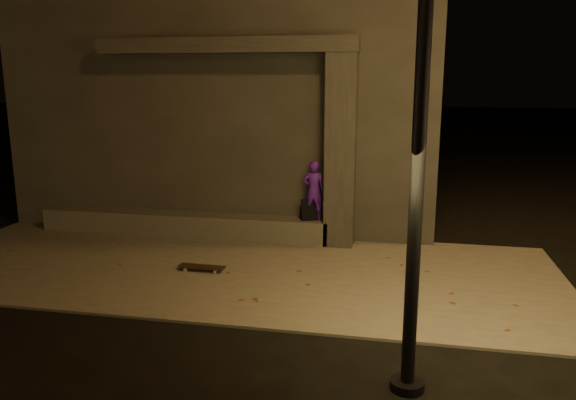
% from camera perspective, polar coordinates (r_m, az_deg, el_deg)
% --- Properties ---
extents(ground, '(120.00, 120.00, 0.00)m').
position_cam_1_polar(ground, '(7.92, -10.59, -11.61)').
color(ground, black).
rests_on(ground, ground).
extents(sidewalk, '(11.00, 4.40, 0.04)m').
position_cam_1_polar(sidewalk, '(9.66, -6.15, -6.89)').
color(sidewalk, '#656159').
rests_on(sidewalk, ground).
extents(building, '(9.00, 5.10, 5.22)m').
position_cam_1_polar(building, '(13.73, -4.72, 9.83)').
color(building, '#34312F').
rests_on(building, ground).
extents(ledge, '(6.00, 0.55, 0.45)m').
position_cam_1_polar(ledge, '(11.66, -10.63, -2.42)').
color(ledge, '#54524C').
rests_on(ledge, sidewalk).
extents(column, '(0.55, 0.55, 3.60)m').
position_cam_1_polar(column, '(10.58, 5.37, 4.94)').
color(column, '#34312F').
rests_on(column, sidewalk).
extents(canopy, '(5.00, 0.70, 0.28)m').
position_cam_1_polar(canopy, '(11.02, -6.26, 15.32)').
color(canopy, '#34312F').
rests_on(canopy, column).
extents(skateboarder, '(0.43, 0.28, 1.16)m').
position_cam_1_polar(skateboarder, '(10.77, 2.65, 0.96)').
color(skateboarder, '#541BB5').
rests_on(skateboarder, ledge).
extents(backpack, '(0.36, 0.30, 0.43)m').
position_cam_1_polar(backpack, '(10.88, 2.10, -1.25)').
color(backpack, black).
rests_on(backpack, ledge).
extents(skateboard, '(0.79, 0.23, 0.09)m').
position_cam_1_polar(skateboard, '(9.49, -8.76, -6.74)').
color(skateboard, black).
rests_on(skateboard, sidewalk).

